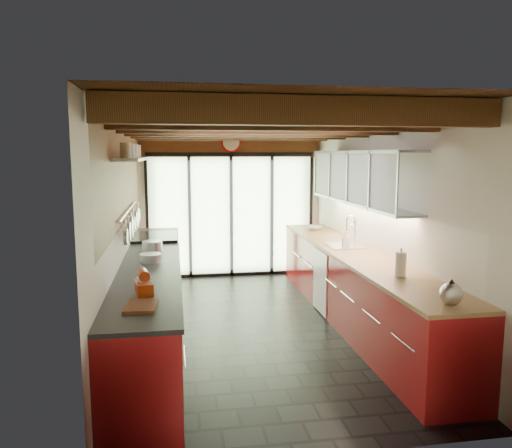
# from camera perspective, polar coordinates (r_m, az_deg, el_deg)

# --- Properties ---
(ground) EXTENTS (5.50, 5.50, 0.00)m
(ground) POSITION_cam_1_polar(r_m,az_deg,el_deg) (6.41, 0.04, -11.65)
(ground) COLOR black
(ground) RESTS_ON ground
(room_shell) EXTENTS (5.50, 5.50, 5.50)m
(room_shell) POSITION_cam_1_polar(r_m,az_deg,el_deg) (6.05, 0.04, 3.24)
(room_shell) COLOR silver
(room_shell) RESTS_ON ground
(ceiling_beams) EXTENTS (3.14, 5.06, 4.90)m
(ceiling_beams) POSITION_cam_1_polar(r_m,az_deg,el_deg) (6.41, -0.52, 10.74)
(ceiling_beams) COLOR #593316
(ceiling_beams) RESTS_ON ground
(glass_door) EXTENTS (2.95, 0.10, 2.90)m
(glass_door) POSITION_cam_1_polar(r_m,az_deg,el_deg) (8.71, -2.86, 4.76)
(glass_door) COLOR #C6EAAD
(glass_door) RESTS_ON ground
(left_counter) EXTENTS (0.68, 5.00, 0.92)m
(left_counter) POSITION_cam_1_polar(r_m,az_deg,el_deg) (6.20, -11.79, -8.05)
(left_counter) COLOR maroon
(left_counter) RESTS_ON ground
(range_stove) EXTENTS (0.66, 0.90, 0.97)m
(range_stove) POSITION_cam_1_polar(r_m,az_deg,el_deg) (7.60, -11.35, -4.96)
(range_stove) COLOR silver
(range_stove) RESTS_ON ground
(right_counter) EXTENTS (0.68, 5.00, 0.92)m
(right_counter) POSITION_cam_1_polar(r_m,az_deg,el_deg) (6.59, 11.12, -7.05)
(right_counter) COLOR maroon
(right_counter) RESTS_ON ground
(sink_assembly) EXTENTS (0.45, 0.52, 0.43)m
(sink_assembly) POSITION_cam_1_polar(r_m,az_deg,el_deg) (6.85, 10.18, -2.16)
(sink_assembly) COLOR silver
(sink_assembly) RESTS_ON right_counter
(upper_cabinets_right) EXTENTS (0.34, 3.00, 3.00)m
(upper_cabinets_right) POSITION_cam_1_polar(r_m,az_deg,el_deg) (6.71, 11.80, 5.23)
(upper_cabinets_right) COLOR silver
(upper_cabinets_right) RESTS_ON ground
(left_wall_fixtures) EXTENTS (0.28, 2.60, 0.96)m
(left_wall_fixtures) POSITION_cam_1_polar(r_m,az_deg,el_deg) (6.27, -13.83, 4.38)
(left_wall_fixtures) COLOR silver
(left_wall_fixtures) RESTS_ON ground
(stand_mixer) EXTENTS (0.19, 0.27, 0.23)m
(stand_mixer) POSITION_cam_1_polar(r_m,az_deg,el_deg) (4.59, -12.70, -6.69)
(stand_mixer) COLOR #B6370E
(stand_mixer) RESTS_ON left_counter
(pot_large) EXTENTS (0.31, 0.31, 0.16)m
(pot_large) POSITION_cam_1_polar(r_m,az_deg,el_deg) (6.38, -11.77, -2.62)
(pot_large) COLOR silver
(pot_large) RESTS_ON left_counter
(pot_small) EXTENTS (0.31, 0.31, 0.10)m
(pot_small) POSITION_cam_1_polar(r_m,az_deg,el_deg) (5.89, -11.96, -3.81)
(pot_small) COLOR silver
(pot_small) RESTS_ON left_counter
(cutting_board) EXTENTS (0.27, 0.36, 0.03)m
(cutting_board) POSITION_cam_1_polar(r_m,az_deg,el_deg) (4.20, -13.00, -9.15)
(cutting_board) COLOR brown
(cutting_board) RESTS_ON left_counter
(kettle) EXTENTS (0.24, 0.26, 0.22)m
(kettle) POSITION_cam_1_polar(r_m,az_deg,el_deg) (4.48, 21.41, -7.30)
(kettle) COLOR silver
(kettle) RESTS_ON right_counter
(paper_towel) EXTENTS (0.12, 0.12, 0.30)m
(paper_towel) POSITION_cam_1_polar(r_m,az_deg,el_deg) (5.28, 16.21, -4.48)
(paper_towel) COLOR white
(paper_towel) RESTS_ON right_counter
(soap_bottle) EXTENTS (0.11, 0.11, 0.21)m
(soap_bottle) POSITION_cam_1_polar(r_m,az_deg,el_deg) (6.76, 10.28, -1.74)
(soap_bottle) COLOR silver
(soap_bottle) RESTS_ON right_counter
(bowl) EXTENTS (0.27, 0.27, 0.06)m
(bowl) POSITION_cam_1_polar(r_m,az_deg,el_deg) (8.21, 6.69, -0.48)
(bowl) COLOR silver
(bowl) RESTS_ON right_counter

